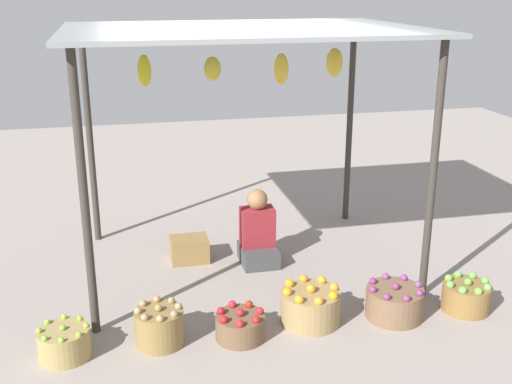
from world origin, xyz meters
name	(u,v)px	position (x,y,z in m)	size (l,w,h in m)	color
ground_plane	(245,264)	(0.00, 0.00, 0.00)	(14.00, 14.00, 0.00)	gray
market_stall_structure	(244,48)	(0.01, 0.00, 2.17)	(3.24, 2.31, 2.36)	#38332D
vendor_person	(258,235)	(0.14, 0.02, 0.30)	(0.36, 0.44, 0.78)	#404142
basket_limes	(64,343)	(-1.70, -1.33, 0.12)	(0.40, 0.40, 0.27)	#9D864F
basket_potatoes	(159,326)	(-0.97, -1.31, 0.15)	(0.39, 0.39, 0.35)	olive
basket_red_apples	(240,326)	(-0.32, -1.37, 0.11)	(0.41, 0.41, 0.26)	brown
basket_oranges	(310,306)	(0.30, -1.26, 0.15)	(0.50, 0.50, 0.35)	#977C4E
basket_purple_onions	(394,302)	(1.04, -1.33, 0.14)	(0.49, 0.49, 0.32)	brown
basket_green_apples	(466,296)	(1.70, -1.36, 0.13)	(0.42, 0.42, 0.30)	olive
wooden_crate_near_vendor	(189,249)	(-0.54, 0.20, 0.13)	(0.38, 0.28, 0.25)	olive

